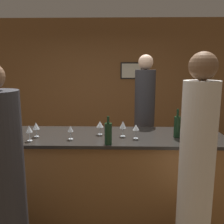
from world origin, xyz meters
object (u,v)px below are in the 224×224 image
object	(u,v)px
guest_2	(196,179)
wine_bottle_0	(177,126)
wine_bottle_1	(108,133)
guest_1	(0,190)
bartender	(144,130)

from	to	relation	value
guest_2	wine_bottle_0	bearing A→B (deg)	89.35
wine_bottle_0	wine_bottle_1	xyz separation A→B (m)	(-0.75, -0.28, -0.01)
guest_1	guest_2	world-z (taller)	guest_2
guest_2	guest_1	bearing A→B (deg)	-176.69
bartender	wine_bottle_0	bearing A→B (deg)	109.78
wine_bottle_1	guest_2	bearing A→B (deg)	-32.81
guest_1	wine_bottle_0	distance (m)	1.85
guest_1	wine_bottle_0	bearing A→B (deg)	27.79
bartender	wine_bottle_0	xyz separation A→B (m)	(0.28, -0.78, 0.25)
bartender	guest_1	distance (m)	2.10
wine_bottle_0	bartender	bearing A→B (deg)	109.78
wine_bottle_0	wine_bottle_1	bearing A→B (deg)	-159.92
guest_1	guest_2	xyz separation A→B (m)	(1.60, 0.09, 0.07)
guest_2	wine_bottle_0	distance (m)	0.80
wine_bottle_0	guest_1	bearing A→B (deg)	-152.21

